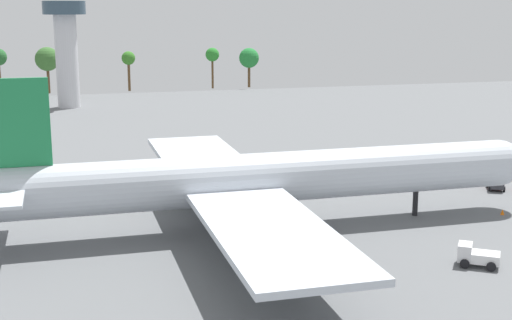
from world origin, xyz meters
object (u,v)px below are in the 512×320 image
cargo_airplane (252,180)px  fuel_truck (496,182)px  baggage_tug (476,255)px  safety_cone_nose (502,212)px  control_tower (66,43)px

cargo_airplane → fuel_truck: bearing=12.7°
baggage_tug → safety_cone_nose: size_ratio=6.28×
fuel_truck → control_tower: bearing=118.9°
cargo_airplane → fuel_truck: (40.43, 9.08, -5.20)m
safety_cone_nose → control_tower: control_tower is taller
cargo_airplane → control_tower: bearing=99.5°
baggage_tug → fuel_truck: 34.65m
baggage_tug → control_tower: control_tower is taller
cargo_airplane → fuel_truck: size_ratio=17.20×
cargo_airplane → control_tower: 120.60m
baggage_tug → control_tower: size_ratio=0.17×
safety_cone_nose → cargo_airplane: bearing=175.3°
baggage_tug → safety_cone_nose: baggage_tug is taller
fuel_truck → control_tower: size_ratio=0.15×
safety_cone_nose → fuel_truck: bearing=60.2°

